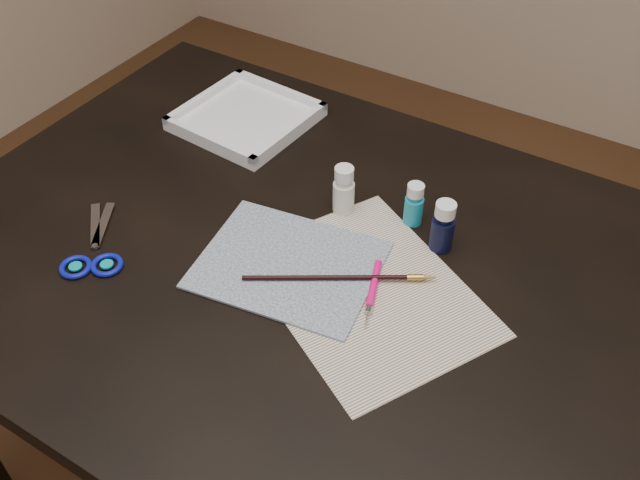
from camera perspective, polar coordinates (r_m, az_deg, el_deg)
The scene contains 10 objects.
table at distance 1.41m, azimuth 0.00°, elevation -12.67°, with size 1.30×0.90×0.75m, color black.
paper at distance 1.08m, azimuth 3.79°, elevation -4.10°, with size 0.36×0.27×0.00m, color white.
canvas at distance 1.11m, azimuth -2.54°, elevation -1.98°, with size 0.27×0.22×0.00m, color #142841.
paint_bottle_white at distance 1.18m, azimuth 1.91°, elevation 4.05°, with size 0.04×0.04×0.09m, color silver.
paint_bottle_cyan at distance 1.18m, azimuth 7.54°, elevation 2.88°, with size 0.03×0.03×0.08m, color teal.
paint_bottle_navy at distance 1.13m, azimuth 9.82°, elevation 1.10°, with size 0.04×0.04×0.09m, color black.
paintbrush at distance 1.08m, azimuth 1.69°, elevation -3.02°, with size 0.30×0.01×0.01m, color black, non-canonical shape.
craft_knife at distance 1.07m, azimuth 4.16°, elevation -4.37°, with size 0.14×0.01×0.01m, color #F50B72, non-canonical shape.
scissors at distance 1.21m, azimuth -17.81°, elevation 0.05°, with size 0.20×0.10×0.01m, color silver, non-canonical shape.
palette_tray at distance 1.42m, azimuth -5.93°, elevation 9.81°, with size 0.23×0.23×0.03m, color white.
Camera 1 is at (0.41, -0.67, 1.54)m, focal length 40.00 mm.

